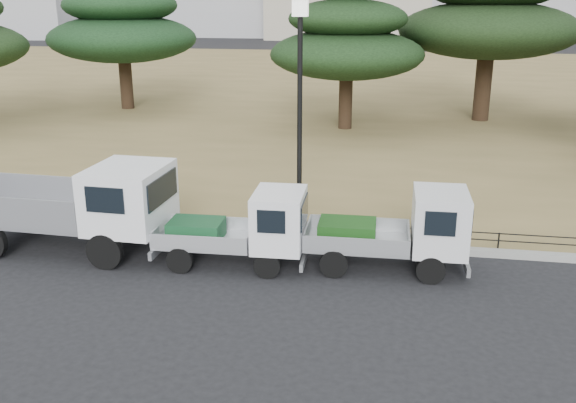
% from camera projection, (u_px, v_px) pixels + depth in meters
% --- Properties ---
extents(ground, '(220.00, 220.00, 0.00)m').
position_uv_depth(ground, '(272.00, 288.00, 13.71)').
color(ground, black).
extents(lawn, '(120.00, 56.00, 0.15)m').
position_uv_depth(lawn, '(362.00, 88.00, 42.37)').
color(lawn, olive).
rests_on(lawn, ground).
extents(curb, '(120.00, 0.25, 0.16)m').
position_uv_depth(curb, '(292.00, 240.00, 16.12)').
color(curb, gray).
rests_on(curb, ground).
extents(truck_large, '(5.08, 2.20, 2.19)m').
position_uv_depth(truck_large, '(78.00, 203.00, 15.36)').
color(truck_large, black).
rests_on(truck_large, ground).
extents(truck_kei_front, '(3.42, 1.56, 1.79)m').
position_uv_depth(truck_kei_front, '(243.00, 228.00, 14.62)').
color(truck_kei_front, black).
rests_on(truck_kei_front, ground).
extents(truck_kei_rear, '(3.59, 1.61, 1.86)m').
position_uv_depth(truck_kei_rear, '(399.00, 230.00, 14.38)').
color(truck_kei_rear, black).
rests_on(truck_kei_rear, ground).
extents(street_lamp, '(0.54, 0.54, 6.01)m').
position_uv_depth(street_lamp, '(300.00, 73.00, 15.10)').
color(street_lamp, black).
rests_on(street_lamp, lawn).
extents(pipe_fence, '(38.00, 0.04, 0.40)m').
position_uv_depth(pipe_fence, '(293.00, 225.00, 16.15)').
color(pipe_fence, black).
rests_on(pipe_fence, lawn).
extents(tarp_pile, '(1.50, 1.28, 0.85)m').
position_uv_depth(tarp_pile, '(31.00, 204.00, 17.62)').
color(tarp_pile, '#14379B').
rests_on(tarp_pile, lawn).
extents(pine_west_near, '(7.61, 7.61, 7.61)m').
position_uv_depth(pine_west_near, '(122.00, 23.00, 33.03)').
color(pine_west_near, black).
rests_on(pine_west_near, lawn).
extents(pine_center_left, '(6.81, 6.81, 6.92)m').
position_uv_depth(pine_center_left, '(347.00, 38.00, 28.03)').
color(pine_center_left, black).
rests_on(pine_center_left, lawn).
extents(pine_center_right, '(8.32, 8.32, 8.83)m').
position_uv_depth(pine_center_right, '(490.00, 10.00, 29.60)').
color(pine_center_right, black).
rests_on(pine_center_right, lawn).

